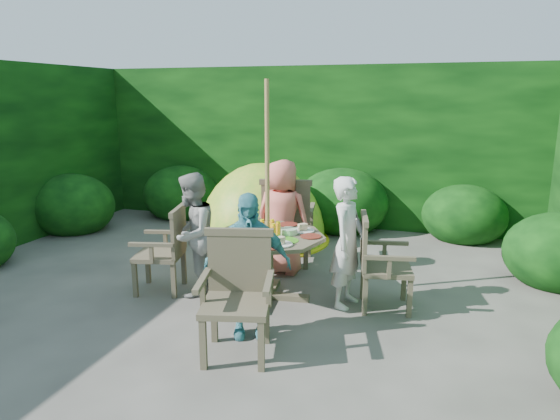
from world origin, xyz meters
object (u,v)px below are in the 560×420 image
(child_back, at_px, (282,217))
(child_left, at_px, (192,235))
(garden_chair_left, at_px, (166,249))
(garden_chair_back, at_px, (287,221))
(parasol_pole, at_px, (267,194))
(garden_chair_front, at_px, (237,292))
(dome_tent, at_px, (262,240))
(child_front, at_px, (248,265))
(child_right, at_px, (348,242))
(patio_table, at_px, (268,245))
(garden_chair_right, at_px, (378,261))

(child_back, bearing_deg, child_left, 54.98)
(garden_chair_left, height_order, garden_chair_back, garden_chair_back)
(parasol_pole, relative_size, garden_chair_front, 2.30)
(dome_tent, bearing_deg, garden_chair_back, -72.43)
(child_left, bearing_deg, garden_chair_front, 36.01)
(garden_chair_back, bearing_deg, garden_chair_front, 85.99)
(child_front, bearing_deg, child_right, 29.84)
(child_front, bearing_deg, dome_tent, 85.58)
(patio_table, xyz_separation_m, child_front, (0.10, -0.80, 0.06))
(garden_chair_front, distance_m, child_back, 1.90)
(dome_tent, bearing_deg, garden_chair_left, -116.77)
(child_right, bearing_deg, child_front, 152.26)
(child_back, bearing_deg, patio_table, 100.27)
(garden_chair_front, relative_size, child_right, 0.74)
(garden_chair_left, height_order, child_front, child_front)
(patio_table, relative_size, parasol_pole, 0.60)
(child_right, xyz_separation_m, child_back, (-0.89, 0.69, 0.02))
(garden_chair_back, distance_m, child_left, 1.36)
(parasol_pole, bearing_deg, garden_chair_left, -173.39)
(child_back, relative_size, child_front, 1.06)
(patio_table, distance_m, garden_chair_back, 1.09)
(child_front, xyz_separation_m, dome_tent, (-0.90, 2.78, -0.63))
(garden_chair_right, bearing_deg, child_back, 49.28)
(garden_chair_left, distance_m, dome_tent, 2.19)
(parasol_pole, xyz_separation_m, child_front, (0.10, -0.79, -0.47))
(garden_chair_front, xyz_separation_m, child_front, (-0.03, 0.30, 0.12))
(garden_chair_right, xyz_separation_m, child_back, (-1.19, 0.66, 0.20))
(garden_chair_right, distance_m, child_left, 1.91)
(child_back, bearing_deg, garden_chair_right, 153.77)
(garden_chair_back, xyz_separation_m, dome_tent, (-0.67, 0.91, -0.56))
(garden_chair_right, height_order, child_right, child_right)
(parasol_pole, relative_size, garden_chair_back, 2.10)
(garden_chair_left, bearing_deg, child_left, 81.22)
(parasol_pole, bearing_deg, garden_chair_front, -83.46)
(patio_table, distance_m, parasol_pole, 0.52)
(child_left, xyz_separation_m, child_back, (0.69, 0.89, 0.03))
(garden_chair_left, relative_size, child_right, 0.68)
(parasol_pole, relative_size, garden_chair_right, 2.47)
(child_front, bearing_deg, child_back, 74.84)
(garden_chair_right, height_order, garden_chair_front, garden_chair_front)
(garden_chair_right, bearing_deg, garden_chair_left, 85.09)
(garden_chair_left, bearing_deg, patio_table, 82.57)
(garden_chair_left, xyz_separation_m, child_left, (0.30, 0.03, 0.17))
(patio_table, xyz_separation_m, child_left, (-0.80, -0.10, 0.07))
(parasol_pole, height_order, child_back, parasol_pole)
(garden_chair_right, height_order, garden_chair_back, garden_chair_back)
(child_back, bearing_deg, parasol_pole, 99.98)
(garden_chair_back, distance_m, dome_tent, 1.26)
(parasol_pole, distance_m, garden_chair_front, 1.24)
(garden_chair_front, bearing_deg, garden_chair_back, 82.17)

